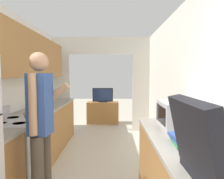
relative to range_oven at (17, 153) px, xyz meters
name	(u,v)px	position (x,y,z in m)	size (l,w,h in m)	color
wall_left	(0,75)	(-0.26, 0.13, 1.05)	(0.38, 7.15, 2.50)	silver
wall_right	(199,97)	(2.29, -0.30, 0.79)	(0.06, 7.15, 2.50)	silver
wall_far_with_doorway	(101,77)	(0.98, 2.70, 0.98)	(2.97, 0.06, 2.50)	silver
counter_left	(40,134)	(-0.01, 0.88, -0.01)	(0.62, 3.44, 0.91)	#9E6B38
range_oven	(17,153)	(0.00, 0.00, 0.00)	(0.66, 0.77, 1.05)	#B7B7BC
person	(41,127)	(0.52, -0.51, 0.49)	(0.56, 0.41, 1.74)	#4C4238
suitcase	(221,159)	(1.88, -1.54, 0.59)	(0.51, 0.56, 0.47)	black
microwave	(178,114)	(2.05, -0.32, 0.59)	(0.40, 0.49, 0.29)	#B7B7BC
book_stack	(185,140)	(1.92, -0.92, 0.49)	(0.25, 0.30, 0.08)	#33894C
tv_cabinet	(103,113)	(0.98, 3.54, -0.13)	(0.97, 0.42, 0.67)	#9E6B38
television	(103,95)	(0.98, 3.50, 0.42)	(0.63, 0.16, 0.44)	black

